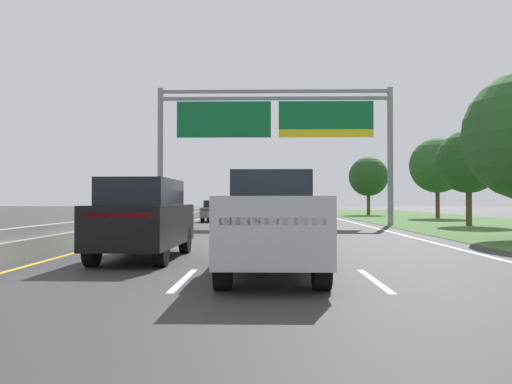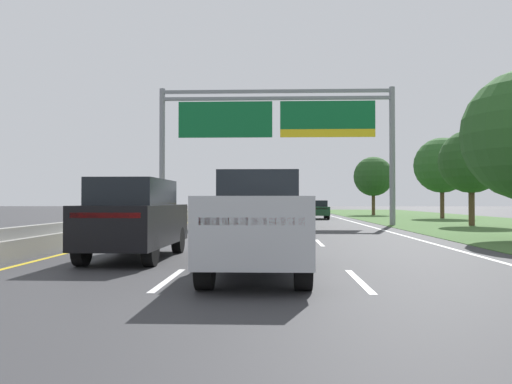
% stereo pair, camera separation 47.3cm
% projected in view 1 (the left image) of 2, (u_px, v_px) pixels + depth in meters
% --- Properties ---
extents(ground_plane, '(220.00, 220.00, 0.00)m').
position_uv_depth(ground_plane, '(270.00, 224.00, 34.56)').
color(ground_plane, '#333335').
extents(lane_striping, '(11.96, 106.00, 0.01)m').
position_uv_depth(lane_striping, '(270.00, 224.00, 34.10)').
color(lane_striping, white).
rests_on(lane_striping, ground).
extents(grass_verge_right, '(14.00, 110.00, 0.02)m').
position_uv_depth(grass_verge_right, '(481.00, 224.00, 34.28)').
color(grass_verge_right, '#3D602D').
rests_on(grass_verge_right, ground).
extents(median_barrier_concrete, '(0.60, 110.00, 0.85)m').
position_uv_depth(median_barrier_concrete, '(171.00, 218.00, 34.70)').
color(median_barrier_concrete, gray).
rests_on(median_barrier_concrete, ground).
extents(overhead_sign_gantry, '(15.06, 0.42, 8.78)m').
position_uv_depth(overhead_sign_gantry, '(275.00, 126.00, 33.07)').
color(overhead_sign_gantry, gray).
rests_on(overhead_sign_gantry, ground).
extents(pickup_truck_silver, '(2.00, 5.40, 2.20)m').
position_uv_depth(pickup_truck_silver, '(271.00, 223.00, 10.87)').
color(pickup_truck_silver, '#B2B5BA').
rests_on(pickup_truck_silver, ground).
extents(car_black_left_lane_suv, '(1.98, 4.73, 2.11)m').
position_uv_depth(car_black_left_lane_suv, '(144.00, 218.00, 13.69)').
color(car_black_left_lane_suv, black).
rests_on(car_black_left_lane_suv, ground).
extents(car_grey_left_lane_sedan, '(1.94, 4.45, 1.57)m').
position_uv_depth(car_grey_left_lane_sedan, '(216.00, 211.00, 38.39)').
color(car_grey_left_lane_sedan, slate).
rests_on(car_grey_left_lane_sedan, ground).
extents(car_white_left_lane_sedan, '(1.89, 4.43, 1.57)m').
position_uv_depth(car_white_left_lane_sedan, '(229.00, 209.00, 46.83)').
color(car_white_left_lane_sedan, silver).
rests_on(car_white_left_lane_sedan, ground).
extents(car_darkgreen_right_lane_sedan, '(1.87, 4.42, 1.57)m').
position_uv_depth(car_darkgreen_right_lane_sedan, '(314.00, 209.00, 43.99)').
color(car_darkgreen_right_lane_sedan, '#193D23').
rests_on(car_darkgreen_right_lane_sedan, ground).
extents(car_gold_centre_lane_suv, '(2.01, 4.74, 2.11)m').
position_uv_depth(car_gold_centre_lane_suv, '(269.00, 208.00, 30.98)').
color(car_gold_centre_lane_suv, '#A38438').
rests_on(car_gold_centre_lane_suv, ground).
extents(roadside_tree_mid, '(3.92, 3.92, 5.94)m').
position_uv_depth(roadside_tree_mid, '(469.00, 162.00, 32.07)').
color(roadside_tree_mid, '#4C3823').
rests_on(roadside_tree_mid, ground).
extents(roadside_tree_far, '(4.82, 4.82, 7.06)m').
position_uv_depth(roadside_tree_far, '(437.00, 166.00, 45.51)').
color(roadside_tree_far, '#4C3823').
rests_on(roadside_tree_far, ground).
extents(roadside_tree_distant, '(4.22, 4.22, 6.26)m').
position_uv_depth(roadside_tree_distant, '(368.00, 177.00, 55.78)').
color(roadside_tree_distant, '#4C3823').
rests_on(roadside_tree_distant, ground).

